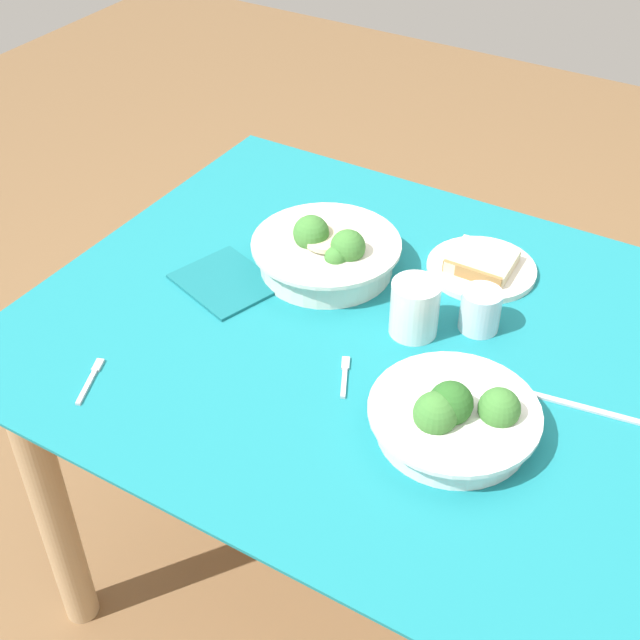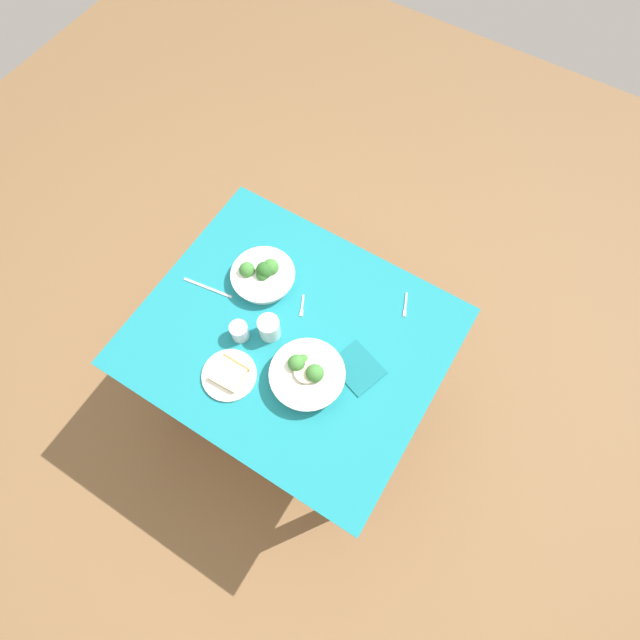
# 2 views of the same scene
# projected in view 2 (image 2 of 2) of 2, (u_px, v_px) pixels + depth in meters

# --- Properties ---
(ground_plane) EXTENTS (6.00, 6.00, 0.00)m
(ground_plane) POSITION_uv_depth(u_px,v_px,m) (298.00, 390.00, 2.64)
(ground_plane) COLOR brown
(dining_table) EXTENTS (1.16, 0.98, 0.73)m
(dining_table) POSITION_uv_depth(u_px,v_px,m) (292.00, 347.00, 2.08)
(dining_table) COLOR #197A84
(dining_table) RESTS_ON ground_plane
(broccoli_bowl_far) EXTENTS (0.28, 0.28, 0.11)m
(broccoli_bowl_far) POSITION_uv_depth(u_px,v_px,m) (307.00, 375.00, 1.87)
(broccoli_bowl_far) COLOR silver
(broccoli_bowl_far) RESTS_ON dining_table
(broccoli_bowl_near) EXTENTS (0.26, 0.26, 0.10)m
(broccoli_bowl_near) POSITION_uv_depth(u_px,v_px,m) (263.00, 275.00, 2.04)
(broccoli_bowl_near) COLOR white
(broccoli_bowl_near) RESTS_ON dining_table
(bread_side_plate) EXTENTS (0.21, 0.21, 0.04)m
(bread_side_plate) POSITION_uv_depth(u_px,v_px,m) (229.00, 374.00, 1.89)
(bread_side_plate) COLOR silver
(bread_side_plate) RESTS_ON dining_table
(water_glass_center) EXTENTS (0.07, 0.07, 0.08)m
(water_glass_center) POSITION_uv_depth(u_px,v_px,m) (239.00, 331.00, 1.94)
(water_glass_center) COLOR silver
(water_glass_center) RESTS_ON dining_table
(water_glass_side) EXTENTS (0.08, 0.08, 0.10)m
(water_glass_side) POSITION_uv_depth(u_px,v_px,m) (269.00, 328.00, 1.93)
(water_glass_side) COLOR silver
(water_glass_side) RESTS_ON dining_table
(fork_by_far_bowl) EXTENTS (0.05, 0.09, 0.00)m
(fork_by_far_bowl) POSITION_uv_depth(u_px,v_px,m) (302.00, 307.00, 2.02)
(fork_by_far_bowl) COLOR #B7B7BC
(fork_by_far_bowl) RESTS_ON dining_table
(fork_by_near_bowl) EXTENTS (0.05, 0.10, 0.00)m
(fork_by_near_bowl) POSITION_uv_depth(u_px,v_px,m) (405.00, 306.00, 2.02)
(fork_by_near_bowl) COLOR #B7B7BC
(fork_by_near_bowl) RESTS_ON dining_table
(table_knife_left) EXTENTS (0.22, 0.04, 0.00)m
(table_knife_left) POSITION_uv_depth(u_px,v_px,m) (208.00, 288.00, 2.06)
(table_knife_left) COLOR #B7B7BC
(table_knife_left) RESTS_ON dining_table
(napkin_folded_upper) EXTENTS (0.21, 0.19, 0.01)m
(napkin_folded_upper) POSITION_uv_depth(u_px,v_px,m) (357.00, 368.00, 1.91)
(napkin_folded_upper) COLOR #156870
(napkin_folded_upper) RESTS_ON dining_table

